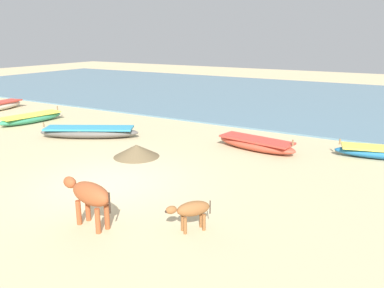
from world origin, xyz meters
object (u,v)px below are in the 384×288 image
(fishing_boat_4, at_px, (89,132))
(fishing_boat_2, at_px, (256,144))
(cow_adult_rust, at_px, (90,195))
(calf_near_brown, at_px, (192,210))
(fishing_boat_3, at_px, (31,118))

(fishing_boat_4, bearing_deg, fishing_boat_2, 165.71)
(cow_adult_rust, xyz_separation_m, calf_near_brown, (2.02, 0.94, -0.25))
(fishing_boat_2, relative_size, cow_adult_rust, 2.04)
(fishing_boat_4, bearing_deg, cow_adult_rust, 105.51)
(cow_adult_rust, bearing_deg, calf_near_brown, -147.61)
(fishing_boat_4, height_order, calf_near_brown, calf_near_brown)
(fishing_boat_4, distance_m, cow_adult_rust, 8.02)
(fishing_boat_2, xyz_separation_m, fishing_boat_3, (-11.08, -1.17, -0.01))
(fishing_boat_2, relative_size, calf_near_brown, 3.49)
(fishing_boat_2, distance_m, fishing_boat_4, 6.82)
(cow_adult_rust, relative_size, calf_near_brown, 1.71)
(fishing_boat_2, xyz_separation_m, calf_near_brown, (1.14, -6.51, 0.24))
(fishing_boat_4, bearing_deg, fishing_boat_3, -38.13)
(fishing_boat_4, relative_size, cow_adult_rust, 2.51)
(calf_near_brown, bearing_deg, fishing_boat_3, -76.14)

